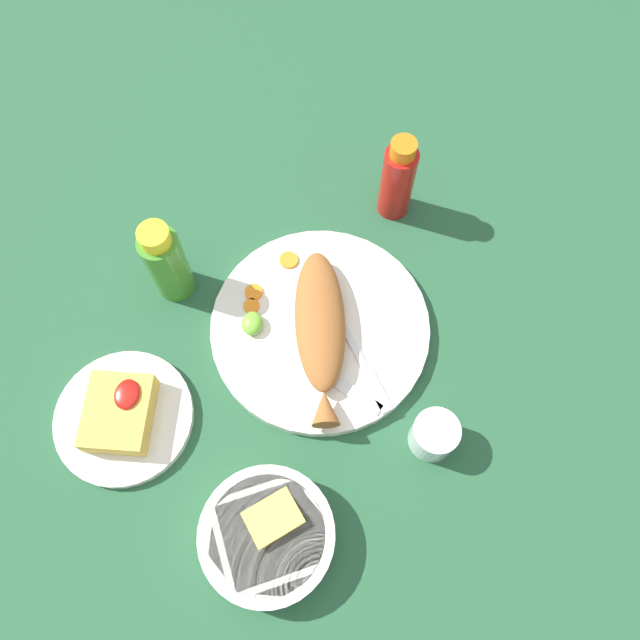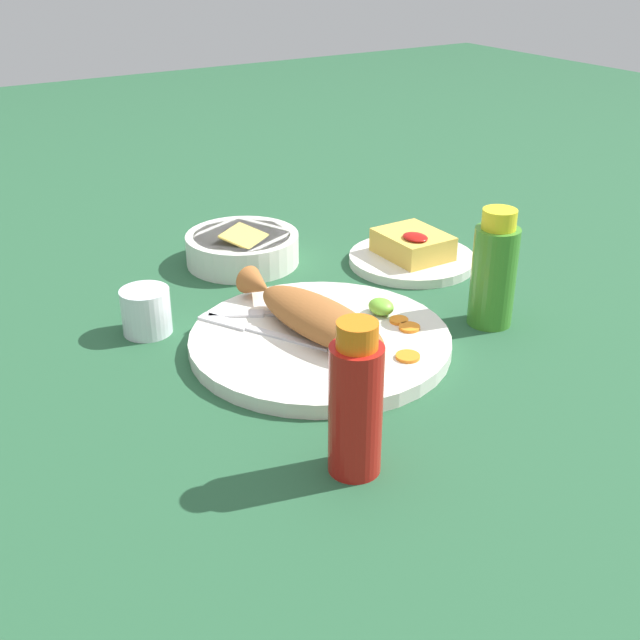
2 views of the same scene
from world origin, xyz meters
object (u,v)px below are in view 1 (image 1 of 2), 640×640
at_px(fork_near, 362,362).
at_px(salt_cup, 433,436).
at_px(hot_sauce_bottle_red, 398,180).
at_px(hot_sauce_bottle_green, 166,262).
at_px(side_plate_fries, 124,418).
at_px(guacamole_bowl, 267,535).
at_px(main_plate, 320,328).
at_px(fried_fish, 320,328).
at_px(fork_far, 333,379).

bearing_deg(fork_near, salt_cup, 16.08).
xyz_separation_m(hot_sauce_bottle_red, hot_sauce_bottle_green, (-0.16, 0.32, -0.00)).
bearing_deg(side_plate_fries, guacamole_bowl, -123.15).
xyz_separation_m(fork_near, hot_sauce_bottle_green, (0.11, 0.29, 0.05)).
distance_m(side_plate_fries, guacamole_bowl, 0.26).
bearing_deg(hot_sauce_bottle_green, hot_sauce_bottle_red, -63.09).
xyz_separation_m(main_plate, guacamole_bowl, (-0.29, 0.05, 0.02)).
distance_m(fork_near, hot_sauce_bottle_red, 0.28).
bearing_deg(main_plate, salt_cup, -132.91).
relative_size(hot_sauce_bottle_red, guacamole_bowl, 0.92).
xyz_separation_m(hot_sauce_bottle_red, salt_cup, (-0.38, -0.06, -0.05)).
bearing_deg(guacamole_bowl, side_plate_fries, 56.85).
relative_size(fork_near, side_plate_fries, 0.88).
bearing_deg(fried_fish, hot_sauce_bottle_green, 65.39).
bearing_deg(salt_cup, hot_sauce_bottle_red, 9.44).
distance_m(fork_far, hot_sauce_bottle_red, 0.32).
xyz_separation_m(hot_sauce_bottle_red, side_plate_fries, (-0.38, 0.36, -0.07)).
bearing_deg(fork_far, hot_sauce_bottle_green, -177.94).
height_order(hot_sauce_bottle_red, salt_cup, hot_sauce_bottle_red).
distance_m(main_plate, hot_sauce_bottle_green, 0.24).
height_order(fried_fish, hot_sauce_bottle_red, hot_sauce_bottle_red).
bearing_deg(fried_fish, hot_sauce_bottle_red, -30.01).
relative_size(fork_near, guacamole_bowl, 0.98).
xyz_separation_m(hot_sauce_bottle_green, guacamole_bowl, (-0.35, -0.18, -0.05)).
bearing_deg(side_plate_fries, hot_sauce_bottle_red, -43.92).
xyz_separation_m(fork_near, fork_far, (-0.03, 0.04, 0.00)).
xyz_separation_m(salt_cup, guacamole_bowl, (-0.14, 0.21, 0.00)).
height_order(hot_sauce_bottle_green, side_plate_fries, hot_sauce_bottle_green).
height_order(fork_far, guacamole_bowl, guacamole_bowl).
distance_m(fork_near, hot_sauce_bottle_green, 0.31).
distance_m(hot_sauce_bottle_green, guacamole_bowl, 0.40).
relative_size(main_plate, fork_near, 1.90).
relative_size(fork_far, hot_sauce_bottle_green, 1.07).
bearing_deg(hot_sauce_bottle_red, side_plate_fries, 136.08).
bearing_deg(hot_sauce_bottle_red, main_plate, 155.62).
distance_m(fried_fish, hot_sauce_bottle_green, 0.24).
relative_size(fork_far, side_plate_fries, 0.86).
xyz_separation_m(main_plate, salt_cup, (-0.15, -0.16, 0.02)).
xyz_separation_m(main_plate, fork_far, (-0.08, -0.02, 0.01)).
bearing_deg(fried_fish, fork_far, -168.99).
height_order(fork_far, salt_cup, salt_cup).
bearing_deg(hot_sauce_bottle_green, main_plate, -104.68).
xyz_separation_m(fork_near, side_plate_fries, (-0.10, 0.33, -0.01)).
distance_m(fried_fish, fork_near, 0.08).
bearing_deg(guacamole_bowl, fried_fish, -9.43).
distance_m(fork_near, salt_cup, 0.14).
bearing_deg(hot_sauce_bottle_red, fork_near, 172.20).
relative_size(fork_near, fork_far, 1.02).
bearing_deg(guacamole_bowl, fork_far, -17.88).
bearing_deg(fork_near, main_plate, -158.54).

